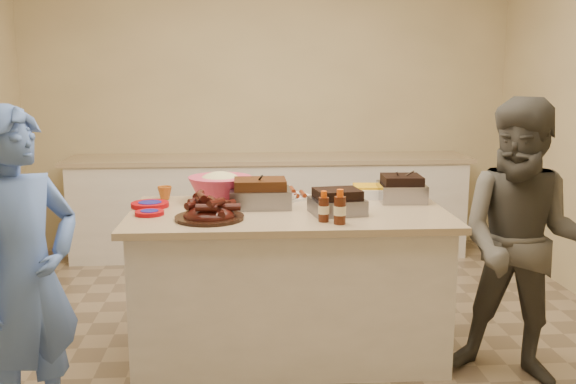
{
  "coord_description": "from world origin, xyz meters",
  "views": [
    {
      "loc": [
        -0.25,
        -3.53,
        1.66
      ],
      "look_at": [
        0.02,
        0.13,
        0.97
      ],
      "focal_mm": 40.0,
      "sensor_mm": 36.0,
      "label": 1
    }
  ],
  "objects": [
    {
      "name": "room",
      "position": [
        0.0,
        0.0,
        0.0
      ],
      "size": [
        4.5,
        5.0,
        2.7
      ],
      "primitive_type": null,
      "color": "beige",
      "rests_on": "ground"
    },
    {
      "name": "back_counter",
      "position": [
        0.0,
        2.2,
        0.45
      ],
      "size": [
        3.6,
        0.64,
        0.9
      ],
      "primitive_type": null,
      "color": "silver",
      "rests_on": "ground"
    },
    {
      "name": "island",
      "position": [
        0.02,
        0.08,
        0.0
      ],
      "size": [
        1.84,
        0.98,
        0.87
      ],
      "primitive_type": null,
      "rotation": [
        0.0,
        0.0,
        -0.01
      ],
      "color": "silver",
      "rests_on": "ground"
    },
    {
      "name": "rib_platter",
      "position": [
        -0.43,
        -0.11,
        0.87
      ],
      "size": [
        0.44,
        0.44,
        0.15
      ],
      "primitive_type": null,
      "rotation": [
        0.0,
        0.0,
        -0.19
      ],
      "color": "#3A0F0B",
      "rests_on": "island"
    },
    {
      "name": "pulled_pork_tray",
      "position": [
        -0.14,
        0.19,
        0.87
      ],
      "size": [
        0.36,
        0.27,
        0.11
      ],
      "primitive_type": "cube",
      "rotation": [
        0.0,
        0.0,
        0.0
      ],
      "color": "#47230F",
      "rests_on": "island"
    },
    {
      "name": "brisket_tray",
      "position": [
        0.29,
        -0.02,
        0.87
      ],
      "size": [
        0.32,
        0.28,
        0.09
      ],
      "primitive_type": "cube",
      "rotation": [
        0.0,
        0.0,
        0.16
      ],
      "color": "black",
      "rests_on": "island"
    },
    {
      "name": "roasting_pan",
      "position": [
        0.74,
        0.31,
        0.87
      ],
      "size": [
        0.29,
        0.29,
        0.11
      ],
      "primitive_type": "cube",
      "rotation": [
        0.0,
        0.0,
        -0.05
      ],
      "color": "gray",
      "rests_on": "island"
    },
    {
      "name": "coleslaw_bowl",
      "position": [
        -0.38,
        0.37,
        0.87
      ],
      "size": [
        0.39,
        0.39,
        0.27
      ],
      "primitive_type": null,
      "rotation": [
        0.0,
        0.0,
        -0.01
      ],
      "color": "#D7385F",
      "rests_on": "island"
    },
    {
      "name": "sausage_plate",
      "position": [
        0.02,
        0.46,
        0.87
      ],
      "size": [
        0.38,
        0.38,
        0.05
      ],
      "primitive_type": "cylinder",
      "rotation": [
        0.0,
        0.0,
        0.21
      ],
      "color": "silver",
      "rests_on": "island"
    },
    {
      "name": "mac_cheese_dish",
      "position": [
        0.6,
        0.45,
        0.87
      ],
      "size": [
        0.32,
        0.24,
        0.08
      ],
      "primitive_type": "cube",
      "rotation": [
        0.0,
        0.0,
        -0.07
      ],
      "color": "gold",
      "rests_on": "island"
    },
    {
      "name": "bbq_bottle_a",
      "position": [
        0.19,
        -0.21,
        0.87
      ],
      "size": [
        0.06,
        0.06,
        0.17
      ],
      "primitive_type": "cylinder",
      "rotation": [
        0.0,
        0.0,
        -0.01
      ],
      "color": "#401A0C",
      "rests_on": "island"
    },
    {
      "name": "bbq_bottle_b",
      "position": [
        0.26,
        -0.27,
        0.87
      ],
      "size": [
        0.06,
        0.06,
        0.19
      ],
      "primitive_type": "cylinder",
      "rotation": [
        0.0,
        0.0,
        -0.01
      ],
      "color": "#401A0C",
      "rests_on": "island"
    },
    {
      "name": "mustard_bottle",
      "position": [
        -0.13,
        0.17,
        0.87
      ],
      "size": [
        0.05,
        0.05,
        0.13
      ],
      "primitive_type": "cylinder",
      "rotation": [
        0.0,
        0.0,
        -0.01
      ],
      "color": "#F5A600",
      "rests_on": "island"
    },
    {
      "name": "sauce_bowl",
      "position": [
        0.02,
        0.36,
        0.87
      ],
      "size": [
        0.14,
        0.04,
        0.14
      ],
      "primitive_type": "imported",
      "rotation": [
        0.0,
        0.0,
        -0.01
      ],
      "color": "silver",
      "rests_on": "island"
    },
    {
      "name": "plate_stack_large",
      "position": [
        -0.8,
        0.24,
        0.87
      ],
      "size": [
        0.23,
        0.23,
        0.03
      ],
      "primitive_type": "cylinder",
      "rotation": [
        0.0,
        0.0,
        -0.01
      ],
      "color": "#99060D",
      "rests_on": "island"
    },
    {
      "name": "plate_stack_small",
      "position": [
        -0.77,
        0.02,
        0.87
      ],
      "size": [
        0.16,
        0.16,
        0.02
      ],
      "primitive_type": "cylinder",
      "rotation": [
        0.0,
        0.0,
        -0.01
      ],
      "color": "#99060D",
      "rests_on": "island"
    },
    {
      "name": "plastic_cup",
      "position": [
        -0.73,
        0.46,
        0.87
      ],
      "size": [
        0.09,
        0.08,
        0.09
      ],
      "primitive_type": "imported",
      "rotation": [
        0.0,
        0.0,
        -0.01
      ],
      "color": "#AC581A",
      "rests_on": "island"
    },
    {
      "name": "basket_stack",
      "position": [
        -0.24,
        0.46,
        0.87
      ],
      "size": [
        0.2,
        0.16,
        0.09
      ],
      "primitive_type": "cube",
      "rotation": [
        0.0,
        0.0,
        -0.09
      ],
      "color": "#99060D",
      "rests_on": "island"
    },
    {
      "name": "guest_gray",
      "position": [
        1.24,
        -0.36,
        0.0
      ],
      "size": [
        1.38,
        1.7,
        0.58
      ],
      "primitive_type": "imported",
      "rotation": [
        0.0,
        0.0,
        -0.49
      ],
      "color": "#54524B",
      "rests_on": "ground"
    }
  ]
}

